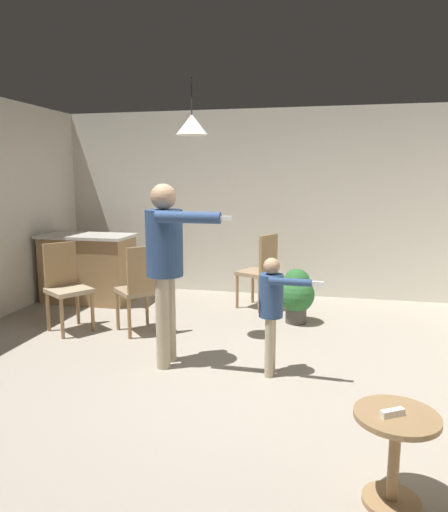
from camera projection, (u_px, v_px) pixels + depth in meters
ground at (227, 383)px, 3.98m from camera, size 7.68×7.68×0.00m
wall_back at (272, 204)px, 6.84m from camera, size 6.40×0.10×2.70m
kitchen_counter at (88, 268)px, 6.53m from camera, size 1.26×0.66×0.95m
side_table_by_couch at (395, 448)px, 2.45m from camera, size 0.44×0.44×0.52m
person_adult at (166, 255)px, 4.21m from camera, size 0.83×0.49×1.68m
person_child at (272, 303)px, 4.05m from camera, size 0.55×0.33×1.05m
dining_chair_by_counter at (140, 286)px, 5.16m from camera, size 0.59×0.59×1.00m
dining_chair_near_wall at (66, 283)px, 5.28m from camera, size 0.58×0.58×1.00m
dining_chair_centre_back at (261, 268)px, 6.15m from camera, size 0.56×0.56×1.00m
potted_plant_corner at (296, 293)px, 5.58m from camera, size 0.43×0.43×0.66m
spare_remote_on_table at (393, 413)px, 2.40m from camera, size 0.13×0.10×0.04m
ceiling_light_pendant at (192, 124)px, 4.63m from camera, size 0.32×0.32×0.55m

